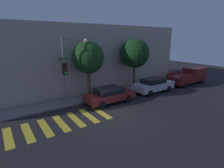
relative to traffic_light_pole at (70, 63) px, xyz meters
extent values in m
plane|color=black|center=(1.54, -3.37, -3.49)|extent=(60.00, 60.00, 0.00)
cube|color=slate|center=(1.54, 0.65, -3.42)|extent=(26.00, 1.64, 0.14)
cube|color=#A89E8E|center=(1.54, 4.87, -0.19)|extent=(26.00, 6.00, 6.59)
cube|color=gold|center=(-4.79, -2.57, -3.49)|extent=(0.45, 2.60, 0.00)
cube|color=gold|center=(-3.80, -2.57, -3.49)|extent=(0.45, 2.60, 0.00)
cube|color=gold|center=(-2.81, -2.57, -3.49)|extent=(0.45, 2.60, 0.00)
cube|color=gold|center=(-1.82, -2.57, -3.49)|extent=(0.45, 2.60, 0.00)
cube|color=gold|center=(-0.82, -2.57, -3.49)|extent=(0.45, 2.60, 0.00)
cube|color=gold|center=(0.17, -2.57, -3.49)|extent=(0.45, 2.60, 0.00)
cube|color=gold|center=(1.16, -2.57, -3.49)|extent=(0.45, 2.60, 0.00)
cylinder|color=slate|center=(-0.46, 0.08, -0.81)|extent=(0.12, 0.12, 5.35)
cube|color=black|center=(-0.46, -0.13, -0.44)|extent=(0.30, 0.30, 0.90)
cylinder|color=#4C0C0C|center=(-0.46, -0.29, -0.17)|extent=(0.18, 0.02, 0.18)
cylinder|color=#593D0A|center=(-0.46, -0.29, -0.44)|extent=(0.18, 0.02, 0.18)
cylinder|color=#26E54C|center=(-0.46, -0.29, -0.71)|extent=(0.18, 0.02, 0.18)
cube|color=#19662D|center=(-0.46, 0.08, 0.30)|extent=(0.70, 0.02, 0.18)
cylinder|color=slate|center=(0.50, 0.08, 1.71)|extent=(1.93, 0.08, 0.08)
sphere|color=#F9E5B2|center=(1.47, 0.08, 1.61)|extent=(0.36, 0.36, 0.36)
cube|color=maroon|center=(2.84, -1.27, -2.89)|extent=(4.21, 1.81, 0.56)
cube|color=black|center=(2.74, -1.27, -2.39)|extent=(2.19, 1.60, 0.44)
cylinder|color=black|center=(4.15, -0.45, -3.17)|extent=(0.64, 0.22, 0.64)
cylinder|color=black|center=(4.15, -2.09, -3.17)|extent=(0.64, 0.22, 0.64)
cylinder|color=black|center=(1.54, -0.45, -3.17)|extent=(0.64, 0.22, 0.64)
cylinder|color=black|center=(1.54, -2.09, -3.17)|extent=(0.64, 0.22, 0.64)
cube|color=#B7BABF|center=(8.20, -1.27, -2.84)|extent=(4.35, 1.75, 0.67)
cube|color=black|center=(8.09, -1.27, -2.29)|extent=(2.26, 1.54, 0.44)
cylinder|color=black|center=(9.55, -0.49, -3.17)|extent=(0.64, 0.22, 0.64)
cylinder|color=black|center=(9.55, -2.05, -3.17)|extent=(0.64, 0.22, 0.64)
cylinder|color=black|center=(6.85, -0.49, -3.17)|extent=(0.64, 0.22, 0.64)
cylinder|color=black|center=(6.85, -2.05, -3.17)|extent=(0.64, 0.22, 0.64)
cube|color=maroon|center=(13.94, -1.27, -2.74)|extent=(5.39, 1.94, 0.85)
cube|color=maroon|center=(15.43, -1.27, -1.99)|extent=(2.42, 1.78, 0.65)
cube|color=maroon|center=(12.60, -0.42, -2.18)|extent=(2.69, 0.08, 0.28)
cube|color=maroon|center=(12.60, -2.12, -2.18)|extent=(2.69, 0.08, 0.28)
cylinder|color=black|center=(15.61, -0.39, -3.17)|extent=(0.64, 0.22, 0.64)
cylinder|color=black|center=(15.61, -2.15, -3.17)|extent=(0.64, 0.22, 0.64)
cylinder|color=black|center=(12.27, -0.39, -3.17)|extent=(0.64, 0.22, 0.64)
cylinder|color=black|center=(12.27, -2.15, -3.17)|extent=(0.64, 0.22, 0.64)
cylinder|color=brown|center=(1.83, 0.47, -2.14)|extent=(0.30, 0.30, 2.70)
sphere|color=#193D19|center=(1.83, 0.47, 0.23)|extent=(2.72, 2.72, 2.72)
cylinder|color=#4C3823|center=(7.08, 0.47, -2.13)|extent=(0.23, 0.23, 2.73)
sphere|color=#143316|center=(7.08, 0.47, 0.33)|extent=(2.93, 2.93, 2.93)
camera|label=1|loc=(-4.94, -12.86, 1.82)|focal=28.00mm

